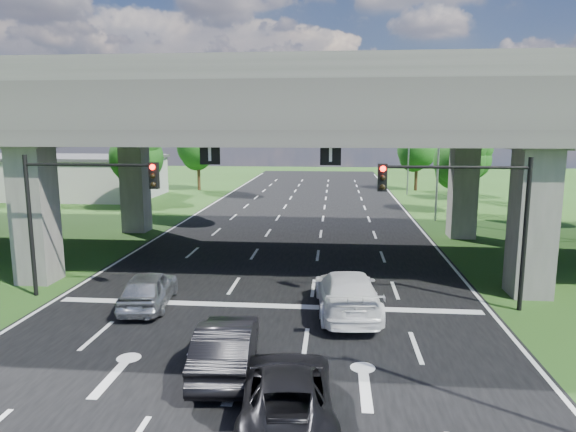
% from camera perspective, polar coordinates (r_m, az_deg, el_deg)
% --- Properties ---
extents(ground, '(160.00, 160.00, 0.00)m').
position_cam_1_polar(ground, '(17.72, -4.04, -13.79)').
color(ground, '#264716').
rests_on(ground, ground).
extents(road, '(18.00, 120.00, 0.03)m').
position_cam_1_polar(road, '(27.10, -0.64, -5.37)').
color(road, black).
rests_on(road, ground).
extents(overpass, '(80.00, 15.00, 10.00)m').
position_cam_1_polar(overpass, '(28.17, -0.24, 11.45)').
color(overpass, '#363431').
rests_on(overpass, ground).
extents(warehouse, '(20.00, 10.00, 4.00)m').
position_cam_1_polar(warehouse, '(58.76, -24.07, 3.91)').
color(warehouse, '#9E9E99').
rests_on(warehouse, ground).
extents(signal_right, '(5.76, 0.54, 6.00)m').
position_cam_1_polar(signal_right, '(20.82, 19.47, 1.22)').
color(signal_right, black).
rests_on(signal_right, ground).
extents(signal_left, '(5.76, 0.54, 6.00)m').
position_cam_1_polar(signal_left, '(22.75, -22.34, 1.72)').
color(signal_left, black).
rests_on(signal_left, ground).
extents(streetlight_far, '(3.38, 0.25, 10.00)m').
position_cam_1_polar(streetlight_far, '(40.73, 15.86, 7.63)').
color(streetlight_far, gray).
rests_on(streetlight_far, ground).
extents(streetlight_beyond, '(3.38, 0.25, 10.00)m').
position_cam_1_polar(streetlight_beyond, '(56.53, 12.90, 8.22)').
color(streetlight_beyond, gray).
rests_on(streetlight_beyond, ground).
extents(tree_left_near, '(4.50, 4.50, 7.80)m').
position_cam_1_polar(tree_left_near, '(45.26, -16.45, 6.47)').
color(tree_left_near, black).
rests_on(tree_left_near, ground).
extents(tree_left_mid, '(3.91, 3.90, 6.76)m').
position_cam_1_polar(tree_left_mid, '(53.83, -16.27, 6.24)').
color(tree_left_mid, black).
rests_on(tree_left_mid, ground).
extents(tree_left_far, '(4.80, 4.80, 8.32)m').
position_cam_1_polar(tree_left_far, '(60.13, -9.93, 7.72)').
color(tree_left_far, black).
rests_on(tree_left_far, ground).
extents(tree_right_near, '(4.20, 4.20, 7.28)m').
position_cam_1_polar(tree_right_near, '(45.30, 18.55, 5.95)').
color(tree_right_near, black).
rests_on(tree_right_near, ground).
extents(tree_right_mid, '(3.91, 3.90, 6.76)m').
position_cam_1_polar(tree_right_mid, '(53.80, 19.72, 6.06)').
color(tree_right_mid, black).
rests_on(tree_right_mid, ground).
extents(tree_right_far, '(4.50, 4.50, 7.80)m').
position_cam_1_polar(tree_right_far, '(60.80, 14.21, 7.29)').
color(tree_right_far, black).
rests_on(tree_right_far, ground).
extents(car_silver, '(2.16, 4.41, 1.45)m').
position_cam_1_polar(car_silver, '(21.34, -15.21, -7.83)').
color(car_silver, '#AEB0B6').
rests_on(car_silver, road).
extents(car_dark, '(1.97, 4.69, 1.51)m').
position_cam_1_polar(car_dark, '(15.53, -6.87, -14.18)').
color(car_dark, black).
rests_on(car_dark, road).
extents(car_white, '(2.71, 5.78, 1.63)m').
position_cam_1_polar(car_white, '(20.02, 6.60, -8.44)').
color(car_white, white).
rests_on(car_white, road).
extents(car_trailing, '(2.71, 5.07, 1.36)m').
position_cam_1_polar(car_trailing, '(13.21, -0.10, -19.01)').
color(car_trailing, black).
rests_on(car_trailing, road).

